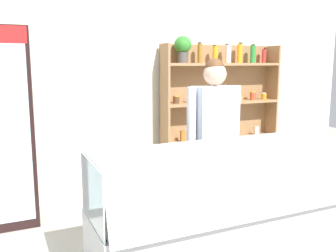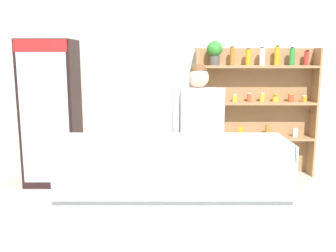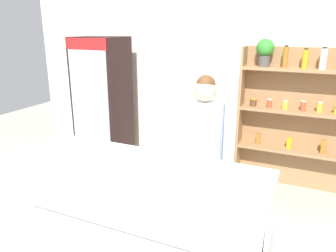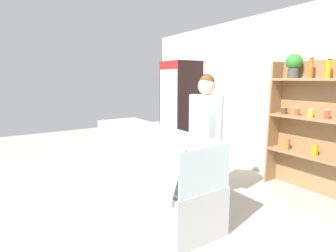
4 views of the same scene
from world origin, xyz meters
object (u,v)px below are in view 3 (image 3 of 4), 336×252
at_px(drinks_fridge, 103,104).
at_px(shop_clerk, 203,143).
at_px(shelving_unit, 307,111).
at_px(deli_display_case, 148,230).

height_order(drinks_fridge, shop_clerk, drinks_fridge).
bearing_deg(drinks_fridge, shelving_unit, 7.96).
bearing_deg(shelving_unit, drinks_fridge, -172.04).
distance_m(drinks_fridge, shop_clerk, 2.20).
bearing_deg(deli_display_case, drinks_fridge, 134.52).
height_order(deli_display_case, shop_clerk, shop_clerk).
xyz_separation_m(drinks_fridge, shelving_unit, (2.86, 0.40, 0.10)).
xyz_separation_m(shelving_unit, shop_clerk, (-0.91, -1.41, -0.10)).
xyz_separation_m(shelving_unit, deli_display_case, (-1.20, -2.09, -0.78)).
distance_m(shelving_unit, deli_display_case, 2.54).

